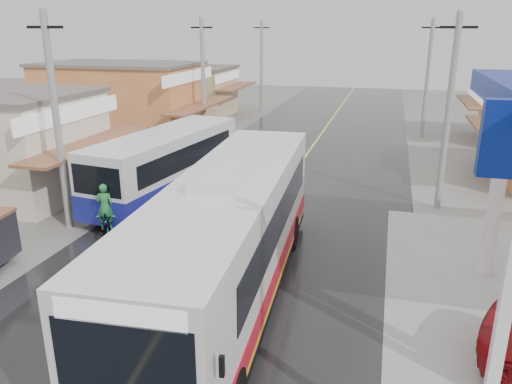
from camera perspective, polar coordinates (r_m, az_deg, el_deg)
road at (r=23.25m, az=2.58°, el=-0.24°), size 12.00×90.00×0.02m
centre_line at (r=23.24m, az=2.59°, el=-0.21°), size 0.15×90.00×0.01m
shopfronts_left at (r=31.15m, az=-20.19°, el=3.42°), size 11.00×44.00×5.20m
utility_poles_left at (r=26.45m, az=-11.90°, el=1.66°), size 1.60×50.00×8.00m
utility_poles_right at (r=22.89m, az=19.96°, el=-1.69°), size 1.60×36.00×8.00m
coach_bus at (r=13.67m, az=-2.93°, el=-5.33°), size 3.49×12.81×3.96m
second_bus at (r=22.40m, az=-10.22°, el=3.12°), size 3.72×9.42×3.04m
cyclist at (r=19.04m, az=-16.46°, el=-3.05°), size 1.29×2.10×2.14m
tricycle_far at (r=26.14m, az=-17.29°, el=3.10°), size 1.78×2.33×1.60m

